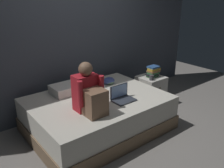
{
  "coord_description": "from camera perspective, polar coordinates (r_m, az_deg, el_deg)",
  "views": [
    {
      "loc": [
        -2.03,
        -2.35,
        1.98
      ],
      "look_at": [
        -0.08,
        0.1,
        0.78
      ],
      "focal_mm": 38.17,
      "sensor_mm": 36.0,
      "label": 1
    }
  ],
  "objects": [
    {
      "name": "nightstand",
      "position": [
        4.53,
        9.2,
        -1.51
      ],
      "size": [
        0.44,
        0.46,
        0.54
      ],
      "color": "beige",
      "rests_on": "ground_plane"
    },
    {
      "name": "ground_plane",
      "position": [
        3.69,
        2.04,
        -11.53
      ],
      "size": [
        8.0,
        8.0,
        0.0
      ],
      "primitive_type": "plane",
      "color": "gray"
    },
    {
      "name": "laptop",
      "position": [
        3.44,
        2.4,
        -3.01
      ],
      "size": [
        0.32,
        0.23,
        0.22
      ],
      "color": "#333842",
      "rests_on": "bed"
    },
    {
      "name": "pillow",
      "position": [
        3.77,
        -10.11,
        -0.96
      ],
      "size": [
        0.56,
        0.36,
        0.13
      ],
      "primitive_type": "cube",
      "color": "silver",
      "rests_on": "bed"
    },
    {
      "name": "clothes_pile",
      "position": [
        4.03,
        -0.71,
        0.71
      ],
      "size": [
        0.21,
        0.18,
        0.11
      ],
      "color": "#3D4C8E",
      "rests_on": "bed"
    },
    {
      "name": "mug",
      "position": [
        4.25,
        9.44,
        1.52
      ],
      "size": [
        0.08,
        0.08,
        0.09
      ],
      "primitive_type": "cylinder",
      "color": "#3D3D42",
      "rests_on": "nightstand"
    },
    {
      "name": "wall_back",
      "position": [
        4.14,
        -8.77,
        11.98
      ],
      "size": [
        5.6,
        0.1,
        2.7
      ],
      "primitive_type": "cube",
      "color": "#424751",
      "rests_on": "ground_plane"
    },
    {
      "name": "book_stack",
      "position": [
        4.4,
        9.83,
        2.98
      ],
      "size": [
        0.25,
        0.18,
        0.2
      ],
      "color": "#387042",
      "rests_on": "nightstand"
    },
    {
      "name": "person_sitting",
      "position": [
        3.05,
        -5.52,
        -2.31
      ],
      "size": [
        0.39,
        0.44,
        0.65
      ],
      "color": "#B21E28",
      "rests_on": "bed"
    },
    {
      "name": "bed",
      "position": [
        3.66,
        -3.39,
        -7.12
      ],
      "size": [
        2.0,
        1.5,
        0.53
      ],
      "color": "#7A6047",
      "rests_on": "ground_plane"
    }
  ]
}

